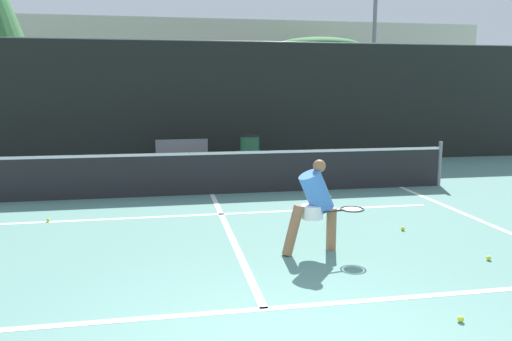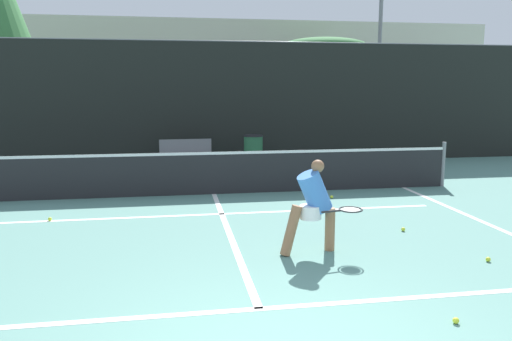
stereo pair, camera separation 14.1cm
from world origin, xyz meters
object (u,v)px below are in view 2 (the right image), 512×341
Objects in this scene: player_practicing at (314,204)px; courtside_bench at (186,153)px; parked_car at (219,135)px; trash_bin at (253,152)px.

courtside_bench is (-1.60, 7.84, -0.26)m from player_practicing.
courtside_bench is at bearing 90.69° from player_practicing.
parked_car is (-0.24, 12.23, -0.16)m from player_practicing.
parked_car is at bearing 70.66° from courtside_bench.
player_practicing reaches higher than parked_car.
player_practicing reaches higher than trash_bin.
trash_bin is 4.70m from parked_car.
trash_bin reaches higher than courtside_bench.
courtside_bench is 1.54× the size of trash_bin.
player_practicing is 8.01m from courtside_bench.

